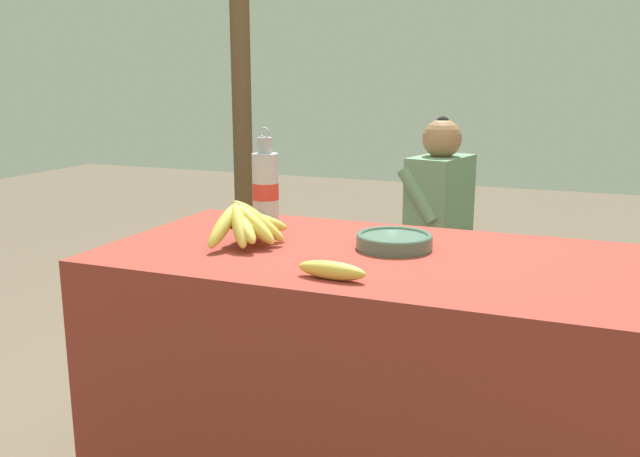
{
  "coord_description": "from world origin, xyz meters",
  "views": [
    {
      "loc": [
        0.52,
        -1.61,
        1.19
      ],
      "look_at": [
        -0.14,
        0.05,
        0.79
      ],
      "focal_mm": 38.0,
      "sensor_mm": 36.0,
      "label": 1
    }
  ],
  "objects": [
    {
      "name": "seated_vendor",
      "position": [
        -0.14,
        1.41,
        0.59
      ],
      "size": [
        0.45,
        0.42,
        1.02
      ],
      "rotation": [
        0.0,
        0.0,
        2.92
      ],
      "color": "#473828",
      "rests_on": "ground_plane"
    },
    {
      "name": "wooden_bench",
      "position": [
        -0.06,
        1.44,
        0.34
      ],
      "size": [
        1.62,
        0.32,
        0.41
      ],
      "color": "#4C3823",
      "rests_on": "ground_plane"
    },
    {
      "name": "market_counter",
      "position": [
        0.0,
        0.0,
        0.38
      ],
      "size": [
        1.35,
        0.72,
        0.75
      ],
      "color": "maroon",
      "rests_on": "ground_plane"
    },
    {
      "name": "loose_banana_front",
      "position": [
        0.01,
        -0.26,
        0.77
      ],
      "size": [
        0.17,
        0.05,
        0.04
      ],
      "rotation": [
        0.0,
        0.0,
        -0.08
      ],
      "color": "#E0C64C",
      "rests_on": "market_counter"
    },
    {
      "name": "water_bottle",
      "position": [
        -0.36,
        0.16,
        0.87
      ],
      "size": [
        0.08,
        0.08,
        0.3
      ],
      "color": "silver",
      "rests_on": "market_counter"
    },
    {
      "name": "banana_bunch_ripe",
      "position": [
        -0.31,
        -0.05,
        0.82
      ],
      "size": [
        0.17,
        0.26,
        0.13
      ],
      "color": "#4C381E",
      "rests_on": "market_counter"
    },
    {
      "name": "banana_bunch_green",
      "position": [
        0.41,
        1.43,
        0.46
      ],
      "size": [
        0.15,
        0.26,
        0.11
      ],
      "color": "#4C381E",
      "rests_on": "wooden_bench"
    },
    {
      "name": "serving_bowl",
      "position": [
        0.06,
        0.06,
        0.77
      ],
      "size": [
        0.2,
        0.2,
        0.04
      ],
      "color": "#4C6B5B",
      "rests_on": "market_counter"
    },
    {
      "name": "support_post_near",
      "position": [
        -1.21,
        1.62,
        1.17
      ],
      "size": [
        0.1,
        0.1,
        2.34
      ],
      "color": "brown",
      "rests_on": "ground_plane"
    }
  ]
}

